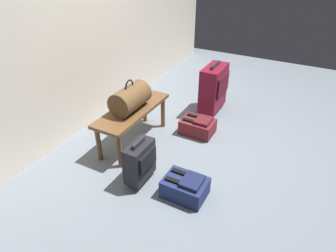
{
  "coord_description": "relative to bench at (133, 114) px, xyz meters",
  "views": [
    {
      "loc": [
        -2.52,
        -0.82,
        1.95
      ],
      "look_at": [
        -0.11,
        0.48,
        0.25
      ],
      "focal_mm": 31.91,
      "sensor_mm": 36.0,
      "label": 1
    }
  ],
  "objects": [
    {
      "name": "duffel_bag_brown",
      "position": [
        -0.02,
        0.0,
        0.2
      ],
      "size": [
        0.44,
        0.26,
        0.34
      ],
      "color": "brown",
      "rests_on": "bench"
    },
    {
      "name": "back_wall",
      "position": [
        0.22,
        0.75,
        1.04
      ],
      "size": [
        6.0,
        0.1,
        2.8
      ],
      "primitive_type": "cube",
      "color": "silver",
      "rests_on": "ground"
    },
    {
      "name": "backpack_navy",
      "position": [
        -0.49,
        -0.88,
        -0.26
      ],
      "size": [
        0.28,
        0.38,
        0.21
      ],
      "color": "navy",
      "rests_on": "ground"
    },
    {
      "name": "suitcase_small_charcoal",
      "position": [
        -0.53,
        -0.43,
        -0.12
      ],
      "size": [
        0.32,
        0.18,
        0.46
      ],
      "color": "black",
      "rests_on": "ground"
    },
    {
      "name": "suitcase_upright_burgundy",
      "position": [
        1.09,
        -0.52,
        -0.02
      ],
      "size": [
        0.47,
        0.25,
        0.66
      ],
      "color": "maroon",
      "rests_on": "ground"
    },
    {
      "name": "bench",
      "position": [
        0.0,
        0.0,
        0.0
      ],
      "size": [
        1.0,
        0.36,
        0.42
      ],
      "color": "brown",
      "rests_on": "ground"
    },
    {
      "name": "backpack_maroon",
      "position": [
        0.5,
        -0.57,
        -0.26
      ],
      "size": [
        0.28,
        0.38,
        0.21
      ],
      "color": "maroon",
      "rests_on": "ground"
    },
    {
      "name": "cell_phone",
      "position": [
        0.34,
        0.04,
        0.07
      ],
      "size": [
        0.07,
        0.14,
        0.01
      ],
      "color": "#191E4C",
      "rests_on": "bench"
    },
    {
      "name": "ground_plane",
      "position": [
        0.22,
        -0.85,
        -0.36
      ],
      "size": [
        6.6,
        6.6,
        0.0
      ],
      "primitive_type": "plane",
      "color": "slate"
    }
  ]
}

